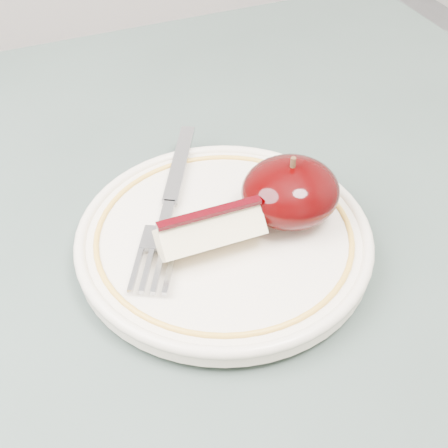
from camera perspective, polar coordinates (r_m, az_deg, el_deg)
name	(u,v)px	position (r m, az deg, el deg)	size (l,w,h in m)	color
table	(181,398)	(0.50, -3.99, -15.60)	(0.90, 0.90, 0.75)	brown
plate	(224,238)	(0.47, 0.00, -1.27)	(0.22, 0.22, 0.02)	#ECDFC6
apple_half	(290,191)	(0.47, 6.09, 2.98)	(0.07, 0.07, 0.05)	black
apple_wedge	(210,231)	(0.44, -1.28, -0.67)	(0.08, 0.03, 0.04)	beige
fork	(169,203)	(0.48, -5.02, 1.88)	(0.11, 0.18, 0.00)	#919399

